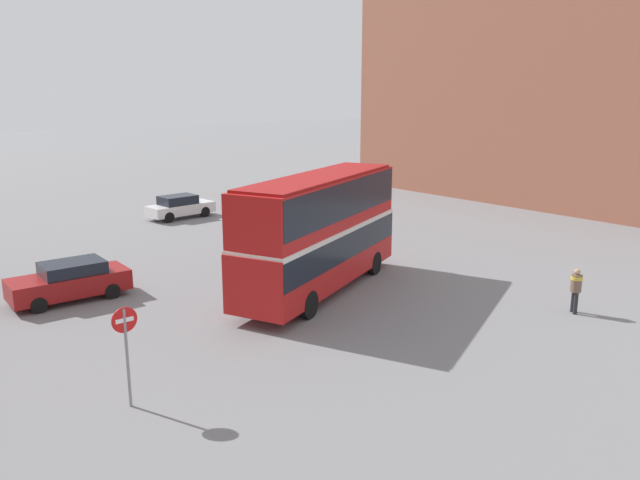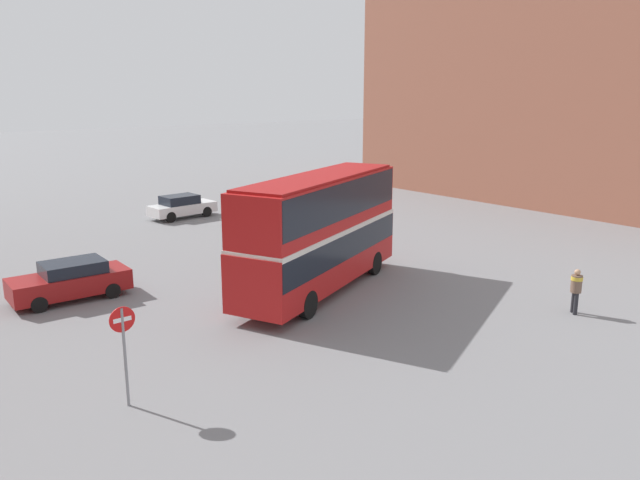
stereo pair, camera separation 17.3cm
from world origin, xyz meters
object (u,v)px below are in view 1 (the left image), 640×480
object	(u,v)px
parked_car_kerb_near	(70,281)
parked_car_side_street	(180,207)
double_decker_bus	(320,226)
pedestrian_foreground	(576,286)
no_entry_sign	(126,340)

from	to	relation	value
parked_car_kerb_near	parked_car_side_street	distance (m)	16.48
parked_car_kerb_near	parked_car_side_street	bearing A→B (deg)	-130.29
double_decker_bus	parked_car_kerb_near	distance (m)	10.21
pedestrian_foreground	parked_car_kerb_near	bearing A→B (deg)	-2.93
double_decker_bus	no_entry_sign	distance (m)	11.07
parked_car_kerb_near	parked_car_side_street	world-z (taller)	parked_car_kerb_near
pedestrian_foreground	double_decker_bus	bearing A→B (deg)	-14.21
double_decker_bus	pedestrian_foreground	distance (m)	10.07
no_entry_sign	parked_car_side_street	bearing A→B (deg)	59.96
parked_car_side_street	no_entry_sign	distance (m)	25.48
double_decker_bus	parked_car_kerb_near	xyz separation A→B (m)	(-8.43, 5.41, -1.98)
pedestrian_foreground	no_entry_sign	distance (m)	16.25
pedestrian_foreground	parked_car_side_street	distance (m)	25.96
parked_car_side_street	no_entry_sign	bearing A→B (deg)	-124.32
double_decker_bus	no_entry_sign	world-z (taller)	double_decker_bus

